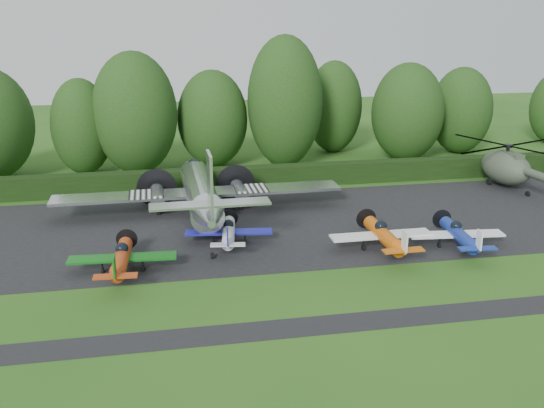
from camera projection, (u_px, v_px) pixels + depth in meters
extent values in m
plane|color=#234F16|center=(296.00, 279.00, 37.98)|extent=(160.00, 160.00, 0.00)
cube|color=black|center=(268.00, 226.00, 47.34)|extent=(70.00, 18.00, 0.01)
cube|color=black|center=(320.00, 325.00, 32.36)|extent=(70.00, 2.00, 0.00)
cube|color=black|center=(247.00, 187.00, 57.64)|extent=(90.00, 1.60, 2.00)
cylinder|color=silver|center=(200.00, 193.00, 48.89)|extent=(2.47, 12.89, 2.47)
cone|color=silver|center=(195.00, 171.00, 55.65)|extent=(2.47, 1.61, 2.47)
cone|color=silver|center=(208.00, 217.00, 41.48)|extent=(2.47, 3.22, 2.47)
sphere|color=black|center=(195.00, 168.00, 54.52)|extent=(1.61, 1.61, 1.61)
cube|color=silver|center=(199.00, 193.00, 49.99)|extent=(23.64, 2.58, 0.24)
cube|color=white|center=(146.00, 194.00, 49.20)|extent=(2.79, 2.69, 0.05)
cube|color=white|center=(251.00, 189.00, 50.71)|extent=(2.79, 2.69, 0.05)
cylinder|color=silver|center=(157.00, 196.00, 50.08)|extent=(1.18, 3.44, 1.18)
cylinder|color=silver|center=(240.00, 191.00, 51.28)|extent=(1.18, 3.44, 1.18)
cylinder|color=black|center=(157.00, 188.00, 52.34)|extent=(3.44, 0.03, 3.44)
cylinder|color=black|center=(236.00, 184.00, 53.54)|extent=(3.44, 0.03, 3.44)
cube|color=silver|center=(209.00, 204.00, 40.32)|extent=(8.06, 1.50, 0.15)
cube|color=silver|center=(208.00, 184.00, 39.56)|extent=(0.19, 2.36, 4.08)
cylinder|color=black|center=(158.00, 211.00, 50.04)|extent=(0.27, 0.97, 0.97)
cylinder|color=black|center=(241.00, 206.00, 51.24)|extent=(0.27, 0.97, 0.97)
cylinder|color=black|center=(211.00, 256.00, 41.00)|extent=(0.19, 0.47, 0.47)
cylinder|color=#AE3810|center=(121.00, 259.00, 38.34)|extent=(0.94, 5.38, 0.94)
sphere|color=black|center=(121.00, 249.00, 38.76)|extent=(0.82, 0.82, 0.82)
cube|color=#0E6014|center=(122.00, 258.00, 38.85)|extent=(6.84, 1.27, 0.14)
cube|color=#AE3810|center=(118.00, 276.00, 35.25)|extent=(2.54, 0.68, 0.10)
cube|color=#0E6014|center=(117.00, 267.00, 34.96)|extent=(0.10, 0.78, 1.27)
cylinder|color=black|center=(124.00, 239.00, 41.59)|extent=(1.47, 0.02, 1.47)
cylinder|color=black|center=(102.00, 271.00, 38.67)|extent=(0.14, 0.43, 0.43)
cylinder|color=black|center=(143.00, 268.00, 39.11)|extent=(0.14, 0.43, 0.43)
cylinder|color=black|center=(124.00, 257.00, 41.00)|extent=(0.12, 0.39, 0.39)
cylinder|color=silver|center=(229.00, 232.00, 43.15)|extent=(0.86, 4.91, 0.86)
sphere|color=black|center=(228.00, 225.00, 43.53)|extent=(0.75, 0.75, 0.75)
cube|color=#1A1B9E|center=(228.00, 232.00, 43.61)|extent=(6.25, 1.16, 0.13)
cube|color=silver|center=(234.00, 244.00, 40.32)|extent=(2.32, 0.63, 0.09)
cube|color=#1A1B9E|center=(234.00, 237.00, 40.06)|extent=(0.09, 0.71, 1.16)
cylinder|color=black|center=(224.00, 218.00, 46.12)|extent=(1.34, 0.02, 1.34)
cylinder|color=black|center=(212.00, 243.00, 43.45)|extent=(0.13, 0.39, 0.39)
cylinder|color=black|center=(244.00, 241.00, 43.85)|extent=(0.13, 0.39, 0.39)
cylinder|color=black|center=(225.00, 232.00, 45.58)|extent=(0.11, 0.36, 0.36)
cylinder|color=#C4550B|center=(384.00, 236.00, 42.09)|extent=(1.00, 5.70, 1.00)
sphere|color=black|center=(381.00, 226.00, 42.53)|extent=(0.87, 0.87, 0.87)
cube|color=white|center=(381.00, 235.00, 42.62)|extent=(7.26, 1.35, 0.15)
cube|color=#C4550B|center=(403.00, 250.00, 38.81)|extent=(2.70, 0.73, 0.10)
cube|color=white|center=(404.00, 241.00, 38.50)|extent=(0.10, 0.83, 1.35)
cylinder|color=black|center=(366.00, 219.00, 45.54)|extent=(1.56, 0.02, 1.56)
cylinder|color=black|center=(363.00, 248.00, 42.44)|extent=(0.15, 0.46, 0.46)
cylinder|color=black|center=(400.00, 245.00, 42.91)|extent=(0.15, 0.46, 0.46)
cylinder|color=black|center=(370.00, 235.00, 44.91)|extent=(0.12, 0.41, 0.41)
cylinder|color=navy|center=(459.00, 235.00, 42.47)|extent=(0.93, 5.31, 0.93)
sphere|color=black|center=(456.00, 226.00, 42.88)|extent=(0.81, 0.81, 0.81)
cube|color=white|center=(455.00, 234.00, 42.96)|extent=(6.76, 1.26, 0.14)
cube|color=navy|center=(482.00, 248.00, 39.41)|extent=(2.51, 0.68, 0.10)
cube|color=white|center=(484.00, 240.00, 39.13)|extent=(0.10, 0.77, 1.26)
cylinder|color=black|center=(437.00, 219.00, 45.68)|extent=(1.45, 0.02, 1.45)
cylinder|color=black|center=(439.00, 246.00, 42.79)|extent=(0.14, 0.42, 0.42)
cylinder|color=black|center=(472.00, 244.00, 43.23)|extent=(0.14, 0.42, 0.42)
cylinder|color=black|center=(442.00, 234.00, 45.10)|extent=(0.12, 0.39, 0.39)
ellipsoid|color=#364031|center=(506.00, 167.00, 57.31)|extent=(3.31, 6.08, 3.18)
cylinder|color=#364031|center=(536.00, 177.00, 52.74)|extent=(0.74, 6.37, 0.74)
cylinder|color=black|center=(508.00, 151.00, 56.82)|extent=(0.32, 0.32, 0.85)
cylinder|color=black|center=(508.00, 146.00, 56.68)|extent=(0.74, 0.74, 0.27)
cylinder|color=black|center=(508.00, 146.00, 56.68)|extent=(12.75, 12.75, 0.06)
cube|color=#364031|center=(512.00, 157.00, 56.14)|extent=(0.96, 2.12, 0.74)
ellipsoid|color=black|center=(496.00, 162.00, 58.87)|extent=(2.02, 2.02, 1.82)
cylinder|color=black|center=(489.00, 182.00, 58.40)|extent=(0.19, 0.59, 0.59)
cylinder|color=black|center=(509.00, 181.00, 58.78)|extent=(0.19, 0.59, 0.59)
cylinder|color=black|center=(524.00, 194.00, 54.63)|extent=(0.17, 0.51, 0.51)
cylinder|color=black|center=(138.00, 154.00, 62.21)|extent=(0.70, 0.70, 4.05)
ellipsoid|color=#133510|center=(135.00, 113.00, 60.94)|extent=(8.46, 8.46, 12.38)
cylinder|color=black|center=(284.00, 145.00, 64.96)|extent=(0.70, 0.70, 4.53)
ellipsoid|color=#133510|center=(285.00, 102.00, 63.54)|extent=(7.91, 7.91, 13.83)
cylinder|color=black|center=(85.00, 158.00, 62.10)|extent=(0.70, 0.70, 3.19)
ellipsoid|color=#133510|center=(82.00, 127.00, 61.10)|extent=(6.09, 6.09, 9.76)
cylinder|color=black|center=(214.00, 151.00, 65.19)|extent=(0.70, 0.70, 3.36)
ellipsoid|color=#133510|center=(213.00, 119.00, 64.14)|extent=(7.42, 7.42, 10.27)
cylinder|color=black|center=(333.00, 137.00, 71.83)|extent=(0.70, 0.70, 3.50)
ellipsoid|color=#133510|center=(334.00, 107.00, 70.74)|extent=(6.54, 6.54, 10.69)
cylinder|color=black|center=(458.00, 139.00, 71.40)|extent=(0.70, 0.70, 3.27)
ellipsoid|color=#133510|center=(461.00, 110.00, 70.38)|extent=(7.08, 7.08, 9.99)
cylinder|color=black|center=(405.00, 144.00, 67.83)|extent=(0.70, 0.70, 3.53)
ellipsoid|color=#133510|center=(407.00, 112.00, 66.73)|extent=(7.94, 7.94, 10.78)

